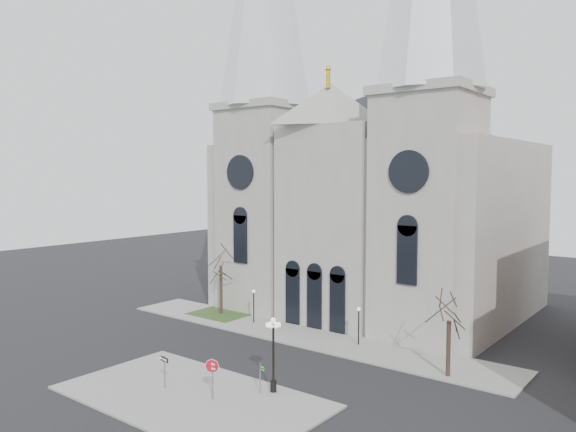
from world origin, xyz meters
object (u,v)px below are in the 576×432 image
Objects in this scene: globe_lamp at (273,345)px; street_name_sign at (261,376)px; one_way_sign at (165,366)px; stop_sign at (212,370)px.

globe_lamp reaches higher than street_name_sign.
stop_sign is at bearing 17.23° from one_way_sign.
globe_lamp is 2.17m from street_name_sign.
globe_lamp is 2.26× the size of one_way_sign.
globe_lamp reaches higher than one_way_sign.
one_way_sign reaches higher than street_name_sign.
one_way_sign is (-6.39, -3.99, -1.68)m from globe_lamp.
globe_lamp is 7.72m from one_way_sign.
stop_sign is 4.32m from globe_lamp.
one_way_sign is (-4.02, -0.62, -0.38)m from stop_sign.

